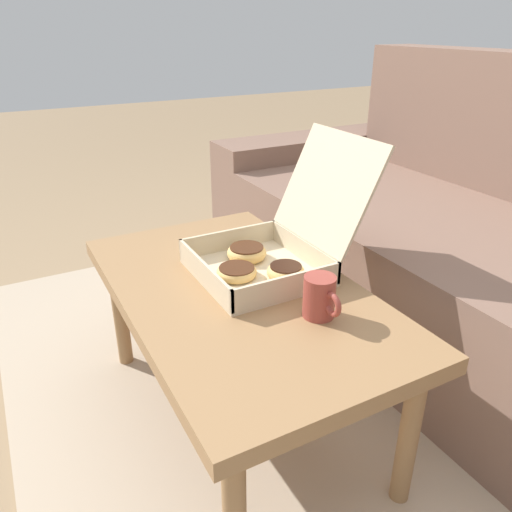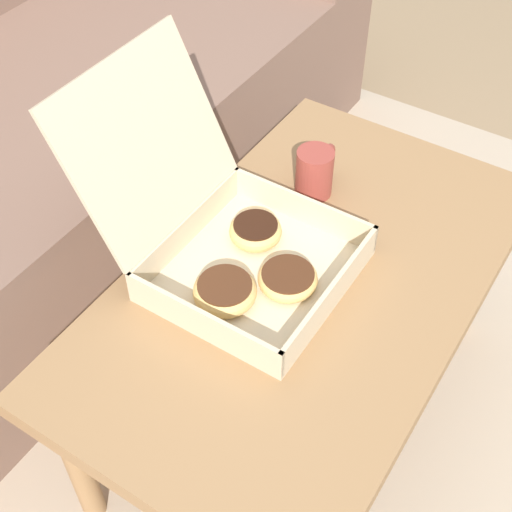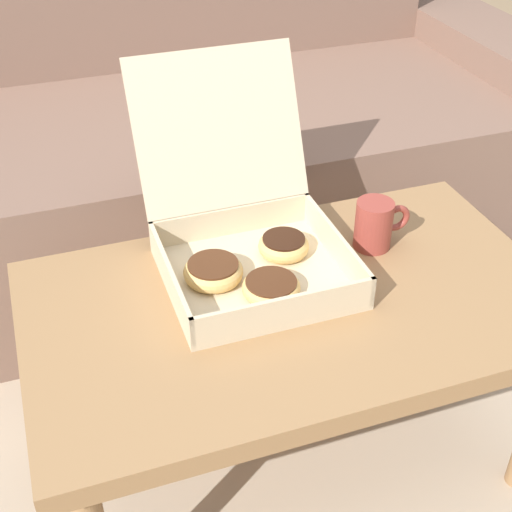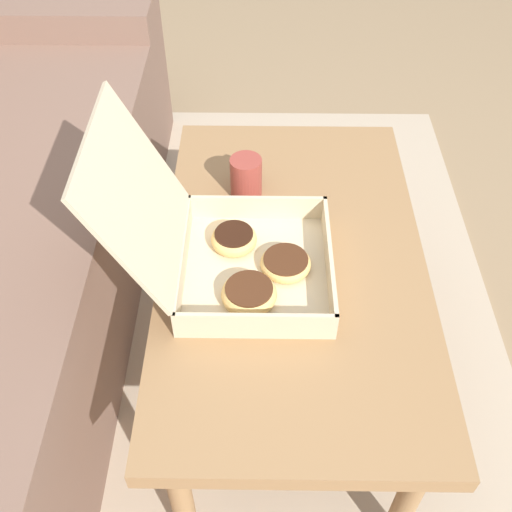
{
  "view_description": "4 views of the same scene",
  "coord_description": "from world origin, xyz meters",
  "px_view_note": "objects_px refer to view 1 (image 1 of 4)",
  "views": [
    {
      "loc": [
        0.96,
        -0.52,
        1.01
      ],
      "look_at": [
        -0.04,
        0.02,
        0.47
      ],
      "focal_mm": 35.0,
      "sensor_mm": 36.0,
      "label": 1
    },
    {
      "loc": [
        -0.73,
        -0.42,
        1.33
      ],
      "look_at": [
        -0.04,
        0.02,
        0.47
      ],
      "focal_mm": 50.0,
      "sensor_mm": 36.0,
      "label": 2
    },
    {
      "loc": [
        -0.38,
        -0.94,
        1.2
      ],
      "look_at": [
        -0.04,
        0.02,
        0.47
      ],
      "focal_mm": 50.0,
      "sensor_mm": 36.0,
      "label": 3
    },
    {
      "loc": [
        -0.84,
        0.01,
        1.32
      ],
      "look_at": [
        -0.04,
        0.02,
        0.47
      ],
      "focal_mm": 42.0,
      "sensor_mm": 36.0,
      "label": 4
    }
  ],
  "objects_px": {
    "coffee_table": "(238,304)",
    "coffee_mug": "(320,297)",
    "couch": "(481,257)",
    "pastry_box": "(272,248)"
  },
  "relations": [
    {
      "from": "couch",
      "to": "pastry_box",
      "type": "bearing_deg",
      "value": -93.45
    },
    {
      "from": "pastry_box",
      "to": "coffee_mug",
      "type": "relative_size",
      "value": 3.83
    },
    {
      "from": "coffee_table",
      "to": "coffee_mug",
      "type": "bearing_deg",
      "value": 26.48
    },
    {
      "from": "pastry_box",
      "to": "coffee_mug",
      "type": "height_order",
      "value": "pastry_box"
    },
    {
      "from": "couch",
      "to": "coffee_table",
      "type": "relative_size",
      "value": 2.35
    },
    {
      "from": "couch",
      "to": "coffee_mug",
      "type": "height_order",
      "value": "couch"
    },
    {
      "from": "pastry_box",
      "to": "coffee_mug",
      "type": "bearing_deg",
      "value": -5.21
    },
    {
      "from": "coffee_table",
      "to": "pastry_box",
      "type": "xyz_separation_m",
      "value": [
        -0.05,
        0.12,
        0.11
      ]
    },
    {
      "from": "coffee_table",
      "to": "coffee_mug",
      "type": "xyz_separation_m",
      "value": [
        0.2,
        0.1,
        0.1
      ]
    },
    {
      "from": "couch",
      "to": "coffee_table",
      "type": "distance_m",
      "value": 0.9
    }
  ]
}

